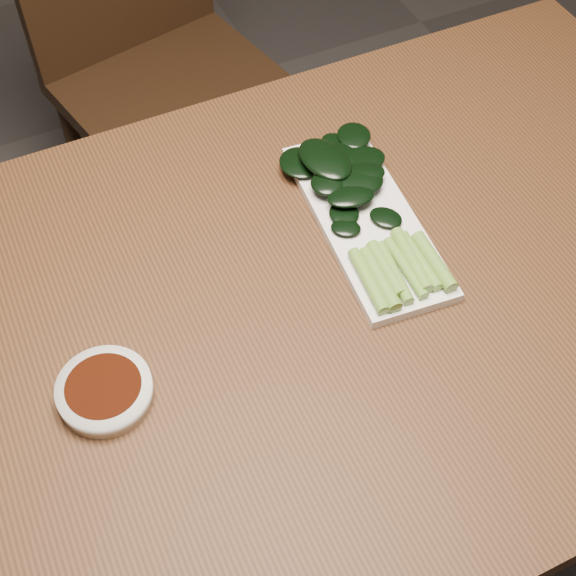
{
  "coord_description": "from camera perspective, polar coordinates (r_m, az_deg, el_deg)",
  "views": [
    {
      "loc": [
        -0.24,
        -0.52,
        1.55
      ],
      "look_at": [
        0.02,
        0.02,
        0.76
      ],
      "focal_mm": 50.0,
      "sensor_mm": 36.0,
      "label": 1
    }
  ],
  "objects": [
    {
      "name": "serving_plate",
      "position": [
        1.07,
        5.58,
        4.84
      ],
      "size": [
        0.15,
        0.33,
        0.01
      ],
      "rotation": [
        0.0,
        0.0,
        -0.09
      ],
      "color": "silver",
      "rests_on": "table"
    },
    {
      "name": "gai_lan",
      "position": [
        1.07,
        4.89,
        6.44
      ],
      "size": [
        0.15,
        0.32,
        0.03
      ],
      "color": "olive",
      "rests_on": "serving_plate"
    },
    {
      "name": "chair_far",
      "position": [
        1.79,
        -9.29,
        15.88
      ],
      "size": [
        0.52,
        0.52,
        0.89
      ],
      "rotation": [
        0.0,
        0.0,
        0.22
      ],
      "color": "black",
      "rests_on": "ground"
    },
    {
      "name": "table",
      "position": [
        1.04,
        -0.46,
        -3.77
      ],
      "size": [
        1.4,
        0.8,
        0.75
      ],
      "color": "#412512",
      "rests_on": "ground"
    },
    {
      "name": "ground",
      "position": [
        1.65,
        -0.3,
        -16.84
      ],
      "size": [
        6.0,
        6.0,
        0.0
      ],
      "primitive_type": "plane",
      "color": "#333030",
      "rests_on": "ground"
    },
    {
      "name": "sauce_bowl",
      "position": [
        0.93,
        -12.9,
        -7.14
      ],
      "size": [
        0.11,
        0.11,
        0.03
      ],
      "color": "silver",
      "rests_on": "table"
    }
  ]
}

